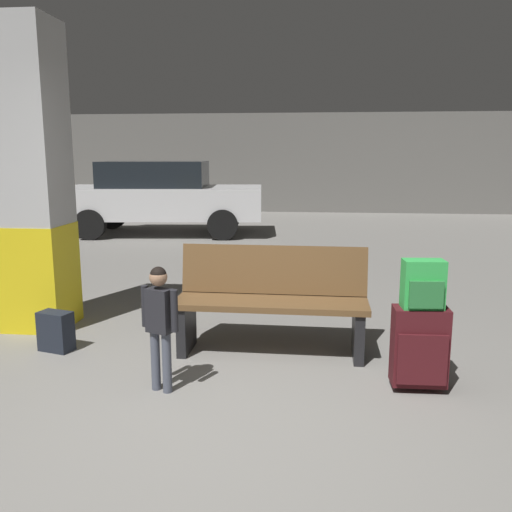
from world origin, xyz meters
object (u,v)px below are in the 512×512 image
bench (272,301)px  suitcase (419,347)px  structural_pillar (33,180)px  child (160,315)px  backpack_dark_floor (56,331)px  parked_car_far (161,196)px  backpack_bright (423,285)px

bench → suitcase: 1.29m
structural_pillar → child: size_ratio=3.17×
structural_pillar → backpack_dark_floor: 1.47m
suitcase → parked_car_far: bearing=118.1°
child → backpack_dark_floor: (-1.12, 0.70, -0.39)m
bench → parked_car_far: 7.27m
backpack_bright → backpack_dark_floor: 3.03m
backpack_dark_floor → structural_pillar: bearing=125.3°
suitcase → bench: bearing=148.8°
suitcase → structural_pillar: bearing=161.5°
bench → backpack_dark_floor: (-1.83, -0.17, -0.28)m
child → backpack_bright: bearing=6.5°
bench → suitcase: bench is taller
suitcase → child: size_ratio=0.67×
child → backpack_dark_floor: 1.37m
child → parked_car_far: 7.85m
bench → backpack_bright: bearing=-31.2°
structural_pillar → backpack_bright: (3.38, -1.13, -0.65)m
structural_pillar → suitcase: bearing=-18.5°
structural_pillar → parked_car_far: structural_pillar is taller
backpack_dark_floor → parked_car_far: (-1.00, 6.85, 0.64)m
suitcase → backpack_dark_floor: 2.97m
bench → backpack_bright: size_ratio=4.73×
suitcase → backpack_bright: size_ratio=1.78×
backpack_dark_floor → parked_car_far: 6.95m
structural_pillar → backpack_bright: structural_pillar is taller
child → bench: bearing=50.6°
backpack_bright → parked_car_far: 8.33m
structural_pillar → backpack_dark_floor: structural_pillar is taller
backpack_dark_floor → bench: bearing=5.3°
bench → backpack_bright: (1.10, -0.67, 0.33)m
child → parked_car_far: bearing=105.7°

